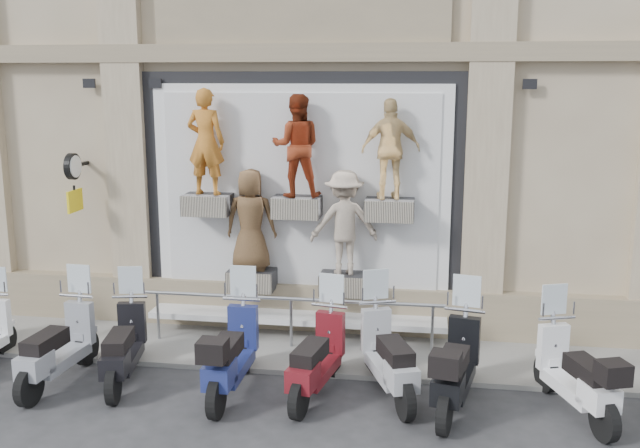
{
  "coord_description": "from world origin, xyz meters",
  "views": [
    {
      "loc": [
        2.17,
        -8.95,
        4.47
      ],
      "look_at": [
        0.5,
        1.9,
        2.19
      ],
      "focal_mm": 40.0,
      "sensor_mm": 36.0,
      "label": 1
    }
  ],
  "objects_px": {
    "scooter_i": "(576,357)",
    "scooter_e": "(231,337)",
    "scooter_c": "(57,331)",
    "scooter_f": "(317,342)",
    "clock_sign_bracket": "(74,175)",
    "scooter_g": "(389,340)",
    "guard_rail": "(291,324)",
    "scooter_h": "(457,350)",
    "scooter_d": "(123,331)"
  },
  "relations": [
    {
      "from": "clock_sign_bracket",
      "to": "scooter_g",
      "type": "relative_size",
      "value": 0.49
    },
    {
      "from": "scooter_f",
      "to": "scooter_g",
      "type": "bearing_deg",
      "value": 19.8
    },
    {
      "from": "scooter_c",
      "to": "scooter_i",
      "type": "xyz_separation_m",
      "value": [
        7.32,
        0.15,
        -0.01
      ]
    },
    {
      "from": "scooter_d",
      "to": "scooter_g",
      "type": "distance_m",
      "value": 3.89
    },
    {
      "from": "guard_rail",
      "to": "clock_sign_bracket",
      "type": "relative_size",
      "value": 4.96
    },
    {
      "from": "guard_rail",
      "to": "scooter_f",
      "type": "relative_size",
      "value": 2.52
    },
    {
      "from": "scooter_h",
      "to": "scooter_e",
      "type": "bearing_deg",
      "value": -168.52
    },
    {
      "from": "clock_sign_bracket",
      "to": "scooter_g",
      "type": "xyz_separation_m",
      "value": [
        5.58,
        -1.91,
        -1.96
      ]
    },
    {
      "from": "scooter_e",
      "to": "scooter_i",
      "type": "relative_size",
      "value": 1.05
    },
    {
      "from": "scooter_h",
      "to": "scooter_g",
      "type": "bearing_deg",
      "value": 175.12
    },
    {
      "from": "scooter_c",
      "to": "scooter_d",
      "type": "relative_size",
      "value": 1.03
    },
    {
      "from": "scooter_f",
      "to": "scooter_g",
      "type": "relative_size",
      "value": 0.97
    },
    {
      "from": "scooter_e",
      "to": "scooter_c",
      "type": "bearing_deg",
      "value": -177.98
    },
    {
      "from": "clock_sign_bracket",
      "to": "scooter_h",
      "type": "relative_size",
      "value": 0.48
    },
    {
      "from": "scooter_e",
      "to": "scooter_f",
      "type": "height_order",
      "value": "scooter_e"
    },
    {
      "from": "scooter_d",
      "to": "scooter_f",
      "type": "xyz_separation_m",
      "value": [
        2.89,
        -0.03,
        0.01
      ]
    },
    {
      "from": "scooter_c",
      "to": "scooter_f",
      "type": "height_order",
      "value": "scooter_c"
    },
    {
      "from": "scooter_g",
      "to": "scooter_i",
      "type": "distance_m",
      "value": 2.51
    },
    {
      "from": "scooter_c",
      "to": "scooter_g",
      "type": "height_order",
      "value": "scooter_g"
    },
    {
      "from": "scooter_d",
      "to": "scooter_e",
      "type": "height_order",
      "value": "scooter_e"
    },
    {
      "from": "scooter_c",
      "to": "scooter_d",
      "type": "bearing_deg",
      "value": 16.53
    },
    {
      "from": "guard_rail",
      "to": "scooter_d",
      "type": "xyz_separation_m",
      "value": [
        -2.2,
        -1.59,
        0.34
      ]
    },
    {
      "from": "scooter_e",
      "to": "scooter_f",
      "type": "bearing_deg",
      "value": 5.19
    },
    {
      "from": "clock_sign_bracket",
      "to": "scooter_c",
      "type": "relative_size",
      "value": 0.5
    },
    {
      "from": "clock_sign_bracket",
      "to": "scooter_d",
      "type": "relative_size",
      "value": 0.52
    },
    {
      "from": "scooter_g",
      "to": "guard_rail",
      "type": "bearing_deg",
      "value": 118.47
    },
    {
      "from": "scooter_f",
      "to": "scooter_h",
      "type": "distance_m",
      "value": 1.93
    },
    {
      "from": "guard_rail",
      "to": "clock_sign_bracket",
      "type": "distance_m",
      "value": 4.57
    },
    {
      "from": "guard_rail",
      "to": "scooter_c",
      "type": "bearing_deg",
      "value": -150.22
    },
    {
      "from": "scooter_e",
      "to": "scooter_i",
      "type": "height_order",
      "value": "scooter_e"
    },
    {
      "from": "scooter_g",
      "to": "scooter_h",
      "type": "bearing_deg",
      "value": -37.32
    },
    {
      "from": "scooter_d",
      "to": "scooter_i",
      "type": "distance_m",
      "value": 6.39
    },
    {
      "from": "scooter_d",
      "to": "scooter_e",
      "type": "relative_size",
      "value": 0.94
    },
    {
      "from": "scooter_f",
      "to": "scooter_i",
      "type": "xyz_separation_m",
      "value": [
        3.49,
        -0.03,
        0.0
      ]
    },
    {
      "from": "clock_sign_bracket",
      "to": "scooter_d",
      "type": "height_order",
      "value": "clock_sign_bracket"
    },
    {
      "from": "clock_sign_bracket",
      "to": "scooter_d",
      "type": "xyz_separation_m",
      "value": [
        1.7,
        -2.05,
        -2.0
      ]
    },
    {
      "from": "scooter_e",
      "to": "scooter_i",
      "type": "distance_m",
      "value": 4.71
    },
    {
      "from": "scooter_g",
      "to": "scooter_h",
      "type": "distance_m",
      "value": 0.97
    },
    {
      "from": "scooter_d",
      "to": "scooter_i",
      "type": "height_order",
      "value": "scooter_i"
    },
    {
      "from": "scooter_f",
      "to": "scooter_h",
      "type": "relative_size",
      "value": 0.95
    },
    {
      "from": "scooter_g",
      "to": "scooter_h",
      "type": "relative_size",
      "value": 0.98
    },
    {
      "from": "scooter_c",
      "to": "scooter_e",
      "type": "relative_size",
      "value": 0.97
    },
    {
      "from": "scooter_d",
      "to": "scooter_e",
      "type": "distance_m",
      "value": 1.69
    },
    {
      "from": "scooter_d",
      "to": "scooter_h",
      "type": "xyz_separation_m",
      "value": [
        4.82,
        -0.13,
        0.05
      ]
    },
    {
      "from": "scooter_e",
      "to": "scooter_h",
      "type": "bearing_deg",
      "value": 0.28
    },
    {
      "from": "scooter_e",
      "to": "clock_sign_bracket",
      "type": "bearing_deg",
      "value": 147.44
    },
    {
      "from": "clock_sign_bracket",
      "to": "scooter_f",
      "type": "relative_size",
      "value": 0.51
    },
    {
      "from": "scooter_e",
      "to": "guard_rail",
      "type": "bearing_deg",
      "value": 73.33
    },
    {
      "from": "scooter_d",
      "to": "scooter_e",
      "type": "xyz_separation_m",
      "value": [
        1.68,
        -0.13,
        0.05
      ]
    },
    {
      "from": "scooter_i",
      "to": "scooter_e",
      "type": "bearing_deg",
      "value": 161.19
    }
  ]
}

